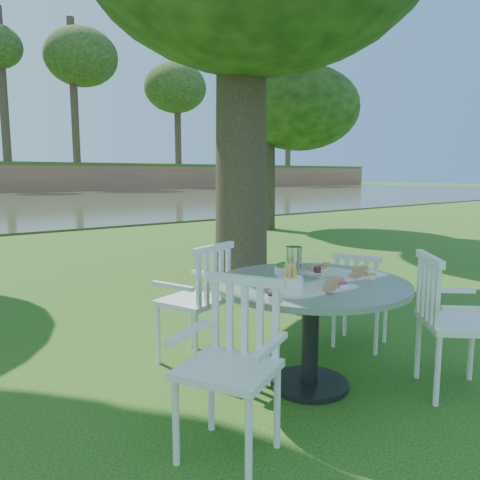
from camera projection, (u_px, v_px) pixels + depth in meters
name	position (u px, v px, depth m)	size (l,w,h in m)	color
ground	(252.00, 326.00, 4.71)	(140.00, 140.00, 0.00)	#1A440E
table	(311.00, 303.00, 3.28)	(1.36, 1.36, 0.78)	black
chair_ne	(358.00, 293.00, 4.05)	(0.53, 0.54, 0.84)	white
chair_nw	(203.00, 294.00, 3.72)	(0.61, 0.59, 0.97)	white
chair_sw	(236.00, 351.00, 2.55)	(0.62, 0.63, 0.95)	white
chair_se	(444.00, 313.00, 3.21)	(0.67, 0.67, 0.97)	white
tableware	(304.00, 275.00, 3.25)	(1.19, 0.71, 0.23)	white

